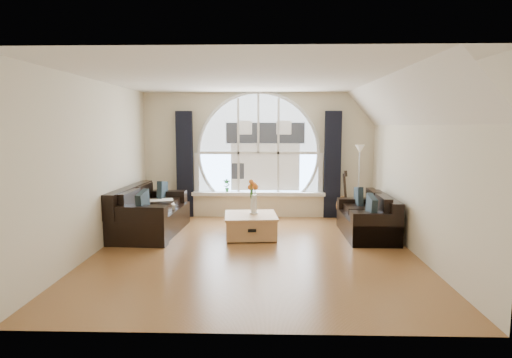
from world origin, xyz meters
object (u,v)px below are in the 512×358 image
Objects in this scene: guitar at (344,195)px; sofa_left at (151,212)px; sofa_right at (367,214)px; vase_flowers at (254,192)px; floor_lamp at (359,184)px; potted_plant at (227,185)px; coffee_chest at (251,225)px.

sofa_left is at bearing -178.63° from guitar.
guitar is at bearing 97.82° from sofa_right.
floor_lamp reaches higher than vase_flowers.
floor_lamp reaches higher than potted_plant.
sofa_left is 1.22× the size of floor_lamp.
potted_plant reaches higher than sofa_right.
coffee_chest is 3.21× the size of potted_plant.
floor_lamp reaches higher than sofa_left.
sofa_right is 5.79× the size of potted_plant.
sofa_left is at bearing 168.18° from coffee_chest.
guitar is (1.92, 1.47, 0.31)m from coffee_chest.
potted_plant is at bearing 156.76° from guitar.
coffee_chest is 1.31× the size of vase_flowers.
sofa_right is 1.35m from guitar.
floor_lamp is at bearing 18.06° from sofa_left.
guitar is at bearing 32.48° from coffee_chest.
coffee_chest is (-2.10, -0.14, -0.18)m from sofa_right.
floor_lamp reaches higher than coffee_chest.
sofa_right is 1.03× the size of floor_lamp.
coffee_chest is 2.44m from guitar.
vase_flowers reaches higher than guitar.
sofa_left is at bearing 175.42° from vase_flowers.
sofa_left is 4.19m from floor_lamp.
vase_flowers is 0.44× the size of floor_lamp.
sofa_left reaches higher than sofa_right.
floor_lamp is 0.42m from guitar.
guitar is (-0.26, 0.19, -0.27)m from floor_lamp.
coffee_chest is 0.86× the size of guitar.
vase_flowers is 2.45m from floor_lamp.
sofa_left is at bearing -165.20° from floor_lamp.
vase_flowers is at bearing -1.31° from sofa_left.
sofa_right is 1.21m from floor_lamp.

